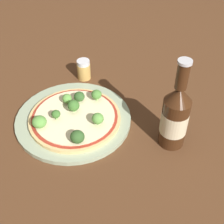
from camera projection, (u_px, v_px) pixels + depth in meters
ground_plane at (77, 118)px, 0.82m from camera, size 3.00×3.00×0.00m
plate at (73, 119)px, 0.81m from camera, size 0.30×0.30×0.01m
pizza at (75, 117)px, 0.79m from camera, size 0.23×0.23×0.01m
broccoli_floret_0 at (74, 106)px, 0.78m from camera, size 0.03×0.03×0.03m
broccoli_floret_1 at (56, 114)px, 0.77m from camera, size 0.02×0.02×0.03m
broccoli_floret_2 at (98, 119)px, 0.75m from camera, size 0.03×0.03×0.03m
broccoli_floret_3 at (79, 97)px, 0.82m from camera, size 0.03×0.03×0.03m
broccoli_floret_4 at (39, 122)px, 0.75m from camera, size 0.04×0.04×0.03m
broccoli_floret_5 at (77, 137)px, 0.71m from camera, size 0.03×0.03×0.03m
broccoli_floret_6 at (67, 98)px, 0.81m from camera, size 0.03×0.03×0.03m
broccoli_floret_7 at (96, 95)px, 0.82m from camera, size 0.03×0.03×0.03m
beer_bottle at (175, 116)px, 0.70m from camera, size 0.06×0.06×0.23m
pepper_shaker at (84, 70)px, 0.93m from camera, size 0.04×0.04×0.06m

